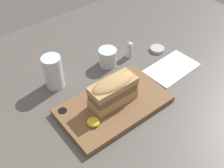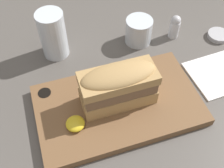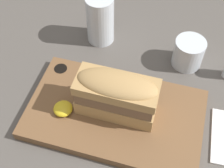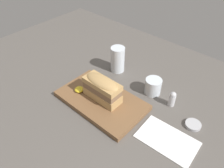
{
  "view_description": "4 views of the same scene",
  "coord_description": "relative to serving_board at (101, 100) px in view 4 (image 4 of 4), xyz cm",
  "views": [
    {
      "loc": [
        -41.06,
        -46.42,
        71.7
      ],
      "look_at": [
        -1.71,
        3.46,
        11.01
      ],
      "focal_mm": 45.0,
      "sensor_mm": 36.0,
      "label": 1
    },
    {
      "loc": [
        -14.3,
        -30.79,
        54.6
      ],
      "look_at": [
        -3.43,
        2.69,
        9.81
      ],
      "focal_mm": 45.0,
      "sensor_mm": 36.0,
      "label": 2
    },
    {
      "loc": [
        6.38,
        -30.96,
        57.97
      ],
      "look_at": [
        -3.41,
        3.11,
        11.13
      ],
      "focal_mm": 50.0,
      "sensor_mm": 36.0,
      "label": 3
    },
    {
      "loc": [
        43.31,
        -42.87,
        65.47
      ],
      "look_at": [
        -0.14,
        5.7,
        10.53
      ],
      "focal_mm": 35.0,
      "sensor_mm": 36.0,
      "label": 4
    }
  ],
  "objects": [
    {
      "name": "dining_table",
      "position": [
        2.43,
        -1.73,
        -2.06
      ],
      "size": [
        171.04,
        129.24,
        2.0
      ],
      "color": "#56514C",
      "rests_on": "ground"
    },
    {
      "name": "serving_board",
      "position": [
        0.0,
        0.0,
        0.0
      ],
      "size": [
        35.58,
        20.88,
        2.18
      ],
      "color": "brown",
      "rests_on": "dining_table"
    },
    {
      "name": "sandwich",
      "position": [
        0.19,
        0.57,
        6.46
      ],
      "size": [
        15.72,
        6.75,
        10.03
      ],
      "rotation": [
        0.0,
        0.0,
        0.0
      ],
      "color": "tan",
      "rests_on": "serving_board"
    },
    {
      "name": "mustard_dollop",
      "position": [
        -10.06,
        -2.8,
        1.84
      ],
      "size": [
        3.9,
        3.9,
        1.56
      ],
      "color": "gold",
      "rests_on": "serving_board"
    },
    {
      "name": "water_glass",
      "position": [
        -9.61,
        21.27,
        4.29
      ],
      "size": [
        6.63,
        6.63,
        12.36
      ],
      "color": "silver",
      "rests_on": "dining_table"
    },
    {
      "name": "wine_glass",
      "position": [
        12.18,
        18.93,
        2.11
      ],
      "size": [
        6.96,
        6.96,
        6.86
      ],
      "color": "silver",
      "rests_on": "dining_table"
    },
    {
      "name": "napkin",
      "position": [
        29.83,
        1.77,
        -0.86
      ],
      "size": [
        20.77,
        13.38,
        0.4
      ],
      "rotation": [
        0.0,
        0.0,
        0.05
      ],
      "color": "white",
      "rests_on": "dining_table"
    },
    {
      "name": "salt_shaker",
      "position": [
        22.0,
        17.68,
        2.36
      ],
      "size": [
        2.75,
        2.75,
        6.73
      ],
      "color": "silver",
      "rests_on": "dining_table"
    },
    {
      "name": "condiment_dish",
      "position": [
        33.62,
        13.46,
        -0.45
      ],
      "size": [
        5.77,
        5.77,
        1.24
      ],
      "color": "#B2B2B7",
      "rests_on": "dining_table"
    }
  ]
}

